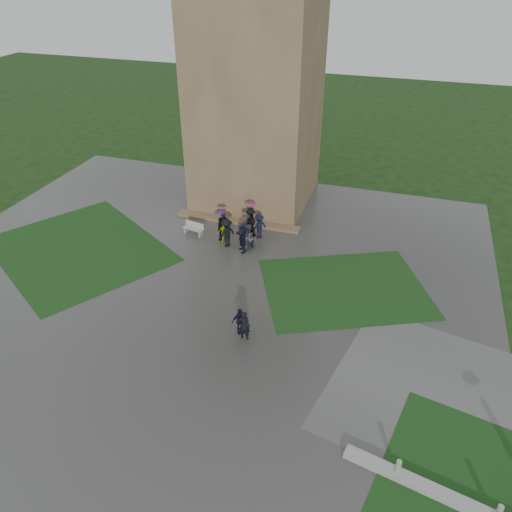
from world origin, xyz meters
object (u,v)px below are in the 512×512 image
(tower, at_px, (256,77))
(pedestrian_mid, at_px, (240,321))
(bench, at_px, (194,228))
(pedestrian_near, at_px, (244,325))

(tower, relative_size, pedestrian_mid, 12.23)
(bench, height_order, pedestrian_mid, pedestrian_mid)
(tower, xyz_separation_m, bench, (-2.25, -6.84, -8.54))
(bench, relative_size, pedestrian_near, 0.92)
(bench, bearing_deg, pedestrian_near, -42.26)
(bench, xyz_separation_m, pedestrian_near, (6.70, -8.98, 0.39))
(pedestrian_mid, bearing_deg, pedestrian_near, -87.49)
(bench, bearing_deg, pedestrian_mid, -42.59)
(tower, height_order, pedestrian_mid, tower)
(bench, distance_m, pedestrian_near, 11.21)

